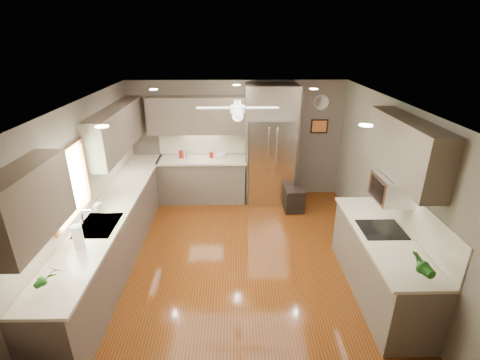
{
  "coord_description": "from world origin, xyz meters",
  "views": [
    {
      "loc": [
        -0.06,
        -4.68,
        3.37
      ],
      "look_at": [
        0.04,
        0.6,
        1.13
      ],
      "focal_mm": 26.0,
      "sensor_mm": 36.0,
      "label": 1
    }
  ],
  "objects_px": {
    "potted_plant_right": "(421,265)",
    "paper_towel": "(78,237)",
    "canister_d": "(211,155)",
    "canister_b": "(188,155)",
    "potted_plant_left": "(49,276)",
    "stool": "(294,200)",
    "canister_a": "(181,154)",
    "soap_bottle": "(98,206)",
    "microwave": "(392,188)",
    "bowl": "(221,157)",
    "refrigerator": "(271,148)"
  },
  "relations": [
    {
      "from": "potted_plant_right",
      "to": "paper_towel",
      "type": "xyz_separation_m",
      "value": [
        -3.88,
        0.67,
        -0.03
      ]
    },
    {
      "from": "canister_d",
      "to": "paper_towel",
      "type": "height_order",
      "value": "paper_towel"
    },
    {
      "from": "canister_b",
      "to": "potted_plant_left",
      "type": "relative_size",
      "value": 0.42
    },
    {
      "from": "paper_towel",
      "to": "stool",
      "type": "bearing_deg",
      "value": 40.29
    },
    {
      "from": "canister_a",
      "to": "soap_bottle",
      "type": "height_order",
      "value": "soap_bottle"
    },
    {
      "from": "canister_b",
      "to": "microwave",
      "type": "relative_size",
      "value": 0.26
    },
    {
      "from": "potted_plant_left",
      "to": "bowl",
      "type": "height_order",
      "value": "potted_plant_left"
    },
    {
      "from": "canister_b",
      "to": "microwave",
      "type": "height_order",
      "value": "microwave"
    },
    {
      "from": "canister_a",
      "to": "bowl",
      "type": "height_order",
      "value": "canister_a"
    },
    {
      "from": "stool",
      "to": "refrigerator",
      "type": "bearing_deg",
      "value": 130.54
    },
    {
      "from": "canister_b",
      "to": "potted_plant_right",
      "type": "relative_size",
      "value": 0.41
    },
    {
      "from": "paper_towel",
      "to": "refrigerator",
      "type": "bearing_deg",
      "value": 49.96
    },
    {
      "from": "canister_d",
      "to": "stool",
      "type": "relative_size",
      "value": 0.28
    },
    {
      "from": "canister_a",
      "to": "canister_b",
      "type": "relative_size",
      "value": 1.11
    },
    {
      "from": "microwave",
      "to": "potted_plant_left",
      "type": "bearing_deg",
      "value": -162.58
    },
    {
      "from": "potted_plant_right",
      "to": "refrigerator",
      "type": "distance_m",
      "value": 4.03
    },
    {
      "from": "potted_plant_right",
      "to": "paper_towel",
      "type": "bearing_deg",
      "value": 170.2
    },
    {
      "from": "canister_d",
      "to": "bowl",
      "type": "relative_size",
      "value": 0.56
    },
    {
      "from": "potted_plant_left",
      "to": "potted_plant_right",
      "type": "bearing_deg",
      "value": 1.52
    },
    {
      "from": "canister_b",
      "to": "potted_plant_left",
      "type": "xyz_separation_m",
      "value": [
        -0.91,
        -4.05,
        0.1
      ]
    },
    {
      "from": "soap_bottle",
      "to": "stool",
      "type": "xyz_separation_m",
      "value": [
        3.23,
        1.72,
        -0.79
      ]
    },
    {
      "from": "canister_b",
      "to": "paper_towel",
      "type": "relative_size",
      "value": 0.45
    },
    {
      "from": "bowl",
      "to": "stool",
      "type": "xyz_separation_m",
      "value": [
        1.48,
        -0.57,
        -0.73
      ]
    },
    {
      "from": "canister_b",
      "to": "microwave",
      "type": "distance_m",
      "value": 4.17
    },
    {
      "from": "canister_a",
      "to": "potted_plant_left",
      "type": "xyz_separation_m",
      "value": [
        -0.77,
        -4.05,
        0.09
      ]
    },
    {
      "from": "canister_d",
      "to": "bowl",
      "type": "height_order",
      "value": "canister_d"
    },
    {
      "from": "bowl",
      "to": "potted_plant_left",
      "type": "bearing_deg",
      "value": -111.94
    },
    {
      "from": "canister_a",
      "to": "bowl",
      "type": "distance_m",
      "value": 0.84
    },
    {
      "from": "potted_plant_left",
      "to": "microwave",
      "type": "bearing_deg",
      "value": 17.42
    },
    {
      "from": "canister_a",
      "to": "paper_towel",
      "type": "bearing_deg",
      "value": -103.84
    },
    {
      "from": "canister_a",
      "to": "paper_towel",
      "type": "height_order",
      "value": "paper_towel"
    },
    {
      "from": "potted_plant_right",
      "to": "bowl",
      "type": "xyz_separation_m",
      "value": [
        -2.24,
        3.89,
        -0.14
      ]
    },
    {
      "from": "canister_b",
      "to": "canister_d",
      "type": "height_order",
      "value": "canister_b"
    },
    {
      "from": "bowl",
      "to": "canister_d",
      "type": "bearing_deg",
      "value": 165.29
    },
    {
      "from": "canister_d",
      "to": "soap_bottle",
      "type": "relative_size",
      "value": 0.74
    },
    {
      "from": "microwave",
      "to": "paper_towel",
      "type": "height_order",
      "value": "microwave"
    },
    {
      "from": "canister_a",
      "to": "potted_plant_left",
      "type": "bearing_deg",
      "value": -100.8
    },
    {
      "from": "stool",
      "to": "paper_towel",
      "type": "bearing_deg",
      "value": -139.71
    },
    {
      "from": "canister_a",
      "to": "soap_bottle",
      "type": "bearing_deg",
      "value": -111.21
    },
    {
      "from": "soap_bottle",
      "to": "bowl",
      "type": "height_order",
      "value": "soap_bottle"
    },
    {
      "from": "canister_d",
      "to": "microwave",
      "type": "xyz_separation_m",
      "value": [
        2.56,
        -2.8,
        0.48
      ]
    },
    {
      "from": "potted_plant_right",
      "to": "bowl",
      "type": "relative_size",
      "value": 1.5
    },
    {
      "from": "canister_a",
      "to": "stool",
      "type": "distance_m",
      "value": 2.52
    },
    {
      "from": "bowl",
      "to": "refrigerator",
      "type": "xyz_separation_m",
      "value": [
        1.03,
        -0.04,
        0.22
      ]
    },
    {
      "from": "canister_b",
      "to": "bowl",
      "type": "relative_size",
      "value": 0.62
    },
    {
      "from": "refrigerator",
      "to": "stool",
      "type": "relative_size",
      "value": 5.31
    },
    {
      "from": "stool",
      "to": "paper_towel",
      "type": "relative_size",
      "value": 1.46
    },
    {
      "from": "potted_plant_left",
      "to": "canister_d",
      "type": "bearing_deg",
      "value": 70.87
    },
    {
      "from": "canister_a",
      "to": "stool",
      "type": "bearing_deg",
      "value": -15.09
    },
    {
      "from": "microwave",
      "to": "soap_bottle",
      "type": "bearing_deg",
      "value": 173.57
    }
  ]
}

